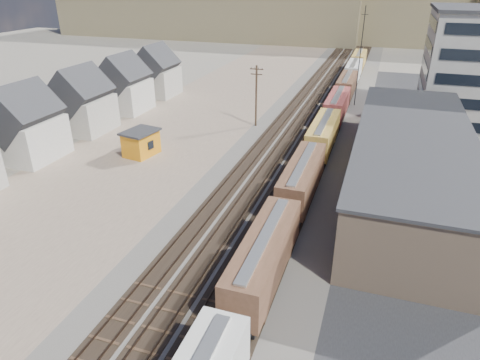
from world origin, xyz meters
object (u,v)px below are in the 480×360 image
(freight_train, at_px, (331,118))
(parked_car_blue, at_px, (436,109))
(maintenance_shed, at_px, (141,143))
(utility_pole_north, at_px, (256,95))
(parked_car_white, at_px, (449,273))

(freight_train, height_order, parked_car_blue, freight_train)
(freight_train, relative_size, maintenance_shed, 21.88)
(maintenance_shed, height_order, parked_car_blue, maintenance_shed)
(freight_train, bearing_deg, parked_car_blue, 47.08)
(freight_train, xyz_separation_m, utility_pole_north, (-12.30, 0.64, 2.50))
(freight_train, relative_size, parked_car_white, 26.31)
(utility_pole_north, relative_size, maintenance_shed, 1.83)
(utility_pole_north, bearing_deg, parked_car_blue, 30.91)
(utility_pole_north, distance_m, parked_car_white, 42.88)
(utility_pole_north, bearing_deg, parked_car_white, -51.32)
(parked_car_white, relative_size, parked_car_blue, 0.81)
(freight_train, bearing_deg, maintenance_shed, -145.04)
(freight_train, distance_m, parked_car_blue, 24.75)
(freight_train, xyz_separation_m, parked_car_white, (14.34, -32.64, -2.04))
(freight_train, distance_m, parked_car_white, 35.71)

